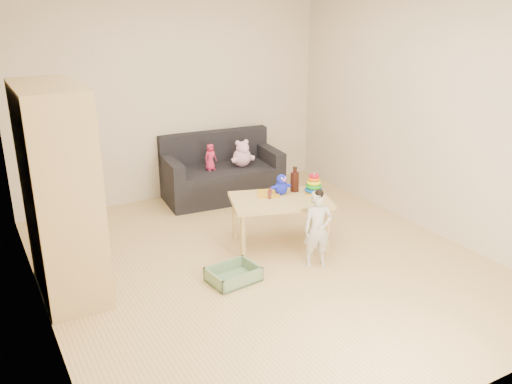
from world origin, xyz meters
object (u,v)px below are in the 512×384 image
wardrobe (60,193)px  sofa (222,182)px  toddler (318,230)px  play_table (280,222)px

wardrobe → sofa: bearing=33.4°
toddler → sofa: bearing=110.1°
play_table → toddler: toddler is taller
sofa → toddler: bearing=-85.2°
play_table → wardrobe: bearing=176.5°
toddler → play_table: bearing=119.0°
sofa → play_table: size_ratio=1.48×
sofa → wardrobe: bearing=-141.4°
wardrobe → toddler: bearing=-17.3°
wardrobe → toddler: (2.17, -0.68, -0.54)m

